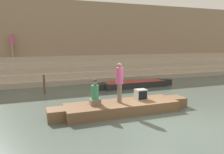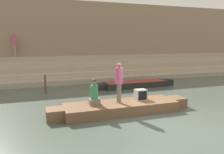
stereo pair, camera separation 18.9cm
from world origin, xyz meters
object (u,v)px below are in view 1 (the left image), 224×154
Objects in this scene: tv_set at (141,94)px; person_standing at (120,80)px; person_rowing at (95,94)px; person_on_steps at (12,43)px; mooring_post at (44,84)px; moored_boat_shore at (134,84)px; rowboat_main at (122,107)px.

person_standing is at bearing -166.67° from tv_set.
person_rowing is 10.63m from person_on_steps.
tv_set is 0.27× the size of person_on_steps.
person_standing is 1.53× the size of mooring_post.
person_rowing is 0.19× the size of moored_boat_shore.
person_on_steps reaches higher than tv_set.
person_standing is 5.51m from mooring_post.
person_rowing is 6.05m from moored_boat_shore.
person_on_steps is at bearing 132.70° from person_standing.
person_standing is 0.31× the size of moored_boat_shore.
tv_set is at bearing 12.18° from rowboat_main.
person_rowing is (-1.04, 0.05, -0.54)m from person_standing.
mooring_post is 5.95m from person_on_steps.
person_on_steps is (-1.93, 5.14, 2.30)m from mooring_post.
person_on_steps is (-5.79, 9.65, 2.18)m from tv_set.
rowboat_main is 1.17m from person_standing.
person_rowing is 2.14m from tv_set.
mooring_post is at bearing 178.26° from moored_boat_shore.
person_standing is 1.59× the size of person_rowing.
moored_boat_shore is (1.83, 4.40, -0.46)m from tv_set.
tv_set is at bearing 26.14° from person_standing.
person_standing is 0.95× the size of person_on_steps.
person_on_steps is (-7.62, 5.25, 2.64)m from moored_boat_shore.
mooring_post is (-5.69, 0.11, 0.34)m from moored_boat_shore.
moored_boat_shore is (3.96, 4.52, -0.66)m from person_rowing.
person_standing is at bearing -123.15° from moored_boat_shore.
person_standing is 10.99m from person_on_steps.
person_rowing is at bearing -179.94° from rowboat_main.
mooring_post is at bearing -122.57° from person_on_steps.
person_rowing reaches higher than rowboat_main.
mooring_post is at bearing 95.54° from person_rowing.
rowboat_main is 5.61× the size of mooring_post.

